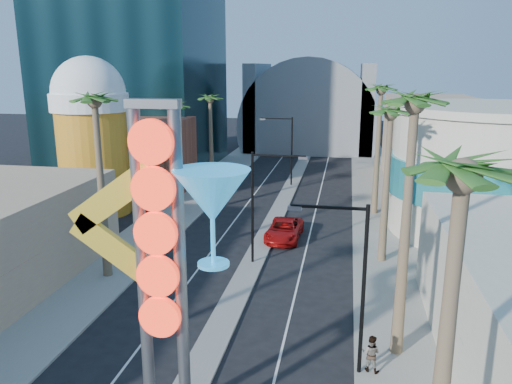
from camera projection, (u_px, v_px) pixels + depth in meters
name	position (u px, v px, depth m)	size (l,w,h in m)	color
sidewalk_west	(189.00, 201.00, 51.27)	(5.00, 100.00, 0.15)	gray
sidewalk_east	(379.00, 211.00, 47.93)	(5.00, 100.00, 0.15)	gray
median	(285.00, 198.00, 52.46)	(1.60, 84.00, 0.15)	gray
brick_filler_west	(139.00, 157.00, 54.31)	(10.00, 10.00, 8.00)	brown
filler_east	(433.00, 142.00, 57.98)	(10.00, 20.00, 10.00)	tan
beer_mug	(92.00, 130.00, 45.92)	(7.00, 7.00, 14.50)	orange
turquoise_building	(493.00, 172.00, 40.41)	(16.60, 16.60, 10.60)	beige
canopy	(310.00, 123.00, 83.85)	(22.00, 16.00, 22.00)	slate
neon_sign	(183.00, 254.00, 17.14)	(6.53, 2.60, 12.55)	gray
streetlight_0	(260.00, 197.00, 34.03)	(3.79, 0.25, 8.00)	black
streetlight_1	(287.00, 144.00, 57.10)	(3.79, 0.25, 8.00)	black
streetlight_2	(353.00, 275.00, 21.51)	(3.45, 0.25, 8.00)	black
palm_1	(95.00, 113.00, 30.43)	(2.40, 2.40, 12.70)	brown
palm_2	(174.00, 114.00, 44.11)	(2.40, 2.40, 11.20)	brown
palm_3	(210.00, 104.00, 55.56)	(2.40, 2.40, 11.20)	brown
palm_4	(461.00, 201.00, 12.13)	(2.40, 2.40, 12.20)	brown
palm_5	(414.00, 121.00, 21.44)	(2.40, 2.40, 13.20)	brown
palm_6	(390.00, 122.00, 33.21)	(2.40, 2.40, 11.70)	brown
palm_7	(381.00, 98.00, 44.44)	(2.40, 2.40, 12.70)	brown
red_pickup	(284.00, 230.00, 40.15)	(2.59, 5.61, 1.56)	#B20E0D
pedestrian_b	(371.00, 353.00, 22.44)	(0.84, 0.66, 1.73)	gray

